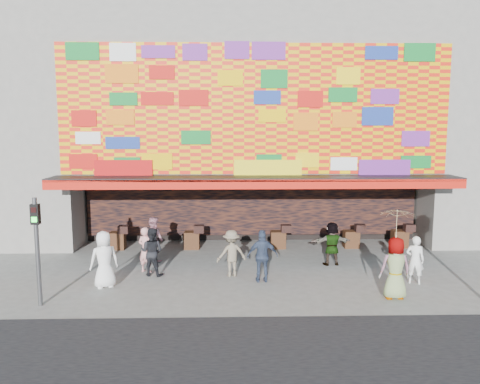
{
  "coord_description": "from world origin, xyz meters",
  "views": [
    {
      "loc": [
        -1.04,
        -13.96,
        4.8
      ],
      "look_at": [
        -0.62,
        2.0,
        2.66
      ],
      "focal_mm": 35.0,
      "sensor_mm": 36.0,
      "label": 1
    }
  ],
  "objects_px": {
    "ped_c": "(152,252)",
    "ped_f": "(332,243)",
    "ped_d": "(231,253)",
    "ped_i": "(154,239)",
    "ped_h": "(415,260)",
    "ped_b": "(146,250)",
    "ped_g": "(395,268)",
    "parasol": "(397,225)",
    "signal_left": "(37,239)",
    "ped_a": "(104,259)",
    "ped_e": "(263,256)"
  },
  "relations": [
    {
      "from": "signal_left",
      "to": "ped_h",
      "type": "height_order",
      "value": "signal_left"
    },
    {
      "from": "ped_a",
      "to": "ped_e",
      "type": "distance_m",
      "value": 4.88
    },
    {
      "from": "ped_g",
      "to": "ped_i",
      "type": "bearing_deg",
      "value": -29.01
    },
    {
      "from": "ped_e",
      "to": "ped_h",
      "type": "bearing_deg",
      "value": 172.86
    },
    {
      "from": "ped_f",
      "to": "ped_a",
      "type": "bearing_deg",
      "value": 10.92
    },
    {
      "from": "ped_h",
      "to": "ped_d",
      "type": "bearing_deg",
      "value": 13.54
    },
    {
      "from": "ped_a",
      "to": "ped_b",
      "type": "xyz_separation_m",
      "value": [
        0.99,
        1.52,
        -0.1
      ]
    },
    {
      "from": "ped_d",
      "to": "ped_i",
      "type": "relative_size",
      "value": 0.94
    },
    {
      "from": "ped_a",
      "to": "ped_b",
      "type": "bearing_deg",
      "value": -149.03
    },
    {
      "from": "ped_a",
      "to": "ped_h",
      "type": "distance_m",
      "value": 9.61
    },
    {
      "from": "ped_c",
      "to": "ped_f",
      "type": "distance_m",
      "value": 6.3
    },
    {
      "from": "ped_b",
      "to": "ped_i",
      "type": "bearing_deg",
      "value": -64.44
    },
    {
      "from": "ped_i",
      "to": "ped_c",
      "type": "bearing_deg",
      "value": 140.64
    },
    {
      "from": "ped_f",
      "to": "ped_g",
      "type": "bearing_deg",
      "value": 101.82
    },
    {
      "from": "ped_b",
      "to": "ped_h",
      "type": "relative_size",
      "value": 1.02
    },
    {
      "from": "ped_h",
      "to": "ped_i",
      "type": "height_order",
      "value": "ped_i"
    },
    {
      "from": "signal_left",
      "to": "parasol",
      "type": "relative_size",
      "value": 1.63
    },
    {
      "from": "ped_g",
      "to": "parasol",
      "type": "height_order",
      "value": "parasol"
    },
    {
      "from": "ped_f",
      "to": "ped_i",
      "type": "height_order",
      "value": "ped_i"
    },
    {
      "from": "ped_d",
      "to": "ped_i",
      "type": "height_order",
      "value": "ped_i"
    },
    {
      "from": "ped_g",
      "to": "signal_left",
      "type": "bearing_deg",
      "value": 1.3
    },
    {
      "from": "ped_g",
      "to": "parasol",
      "type": "distance_m",
      "value": 1.25
    },
    {
      "from": "ped_f",
      "to": "parasol",
      "type": "xyz_separation_m",
      "value": [
        1.06,
        -3.38,
        1.37
      ]
    },
    {
      "from": "ped_i",
      "to": "ped_e",
      "type": "bearing_deg",
      "value": -169.53
    },
    {
      "from": "ped_e",
      "to": "ped_f",
      "type": "xyz_separation_m",
      "value": [
        2.61,
        1.81,
        -0.06
      ]
    },
    {
      "from": "ped_e",
      "to": "ped_f",
      "type": "distance_m",
      "value": 3.17
    },
    {
      "from": "ped_a",
      "to": "ped_d",
      "type": "bearing_deg",
      "value": 168.71
    },
    {
      "from": "ped_a",
      "to": "ped_i",
      "type": "height_order",
      "value": "ped_a"
    },
    {
      "from": "ped_a",
      "to": "ped_e",
      "type": "bearing_deg",
      "value": 158.87
    },
    {
      "from": "ped_a",
      "to": "parasol",
      "type": "distance_m",
      "value": 8.7
    },
    {
      "from": "ped_i",
      "to": "parasol",
      "type": "relative_size",
      "value": 0.89
    },
    {
      "from": "ped_g",
      "to": "parasol",
      "type": "xyz_separation_m",
      "value": [
        0.0,
        0.0,
        1.25
      ]
    },
    {
      "from": "ped_a",
      "to": "ped_h",
      "type": "relative_size",
      "value": 1.15
    },
    {
      "from": "ped_c",
      "to": "ped_i",
      "type": "bearing_deg",
      "value": -67.7
    },
    {
      "from": "signal_left",
      "to": "ped_a",
      "type": "height_order",
      "value": "signal_left"
    },
    {
      "from": "ped_c",
      "to": "ped_d",
      "type": "height_order",
      "value": "ped_c"
    },
    {
      "from": "ped_d",
      "to": "ped_h",
      "type": "bearing_deg",
      "value": 154.04
    },
    {
      "from": "parasol",
      "to": "signal_left",
      "type": "bearing_deg",
      "value": -178.3
    },
    {
      "from": "ped_c",
      "to": "ped_e",
      "type": "distance_m",
      "value": 3.68
    },
    {
      "from": "ped_b",
      "to": "ped_g",
      "type": "relative_size",
      "value": 0.87
    },
    {
      "from": "ped_d",
      "to": "ped_f",
      "type": "height_order",
      "value": "ped_f"
    },
    {
      "from": "signal_left",
      "to": "parasol",
      "type": "xyz_separation_m",
      "value": [
        9.91,
        0.29,
        0.29
      ]
    },
    {
      "from": "ped_c",
      "to": "ped_f",
      "type": "height_order",
      "value": "ped_c"
    },
    {
      "from": "ped_a",
      "to": "parasol",
      "type": "relative_size",
      "value": 0.95
    },
    {
      "from": "ped_d",
      "to": "ped_c",
      "type": "bearing_deg",
      "value": -20.25
    },
    {
      "from": "signal_left",
      "to": "ped_b",
      "type": "xyz_separation_m",
      "value": [
        2.38,
        2.98,
        -1.08
      ]
    },
    {
      "from": "ped_h",
      "to": "ped_a",
      "type": "bearing_deg",
      "value": 23.14
    },
    {
      "from": "signal_left",
      "to": "ped_b",
      "type": "height_order",
      "value": "signal_left"
    },
    {
      "from": "ped_f",
      "to": "ped_i",
      "type": "xyz_separation_m",
      "value": [
        -6.42,
        0.7,
        0.04
      ]
    },
    {
      "from": "ped_c",
      "to": "ped_i",
      "type": "distance_m",
      "value": 1.76
    }
  ]
}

